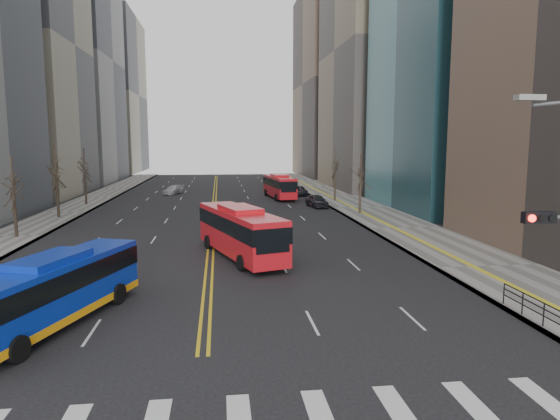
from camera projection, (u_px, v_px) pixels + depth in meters
The scene contains 12 objects.
sidewalk_right at pixel (360, 208), 59.96m from camera, with size 7.00×130.00×0.15m, color slate.
sidewalk_left at pixel (65, 212), 55.89m from camera, with size 5.00×130.00×0.15m, color slate.
centerline at pixel (214, 201), 67.71m from camera, with size 0.55×100.00×0.01m.
office_towers at pixel (213, 38), 77.75m from camera, with size 83.00×134.00×58.00m.
pedestrian_railing at pixel (544, 311), 21.12m from camera, with size 0.06×6.06×1.02m.
street_trees at pixel (133, 175), 46.07m from camera, with size 35.20×47.20×7.60m.
blue_bus at pixel (52, 290), 21.38m from camera, with size 5.73×10.77×3.13m.
red_bus_near at pixel (240, 229), 34.35m from camera, with size 5.87×11.42×3.54m.
red_bus_far at pixel (279, 185), 70.26m from camera, with size 3.66×10.85×3.39m.
car_dark_mid at pixel (317, 201), 60.83m from camera, with size 1.83×4.55×1.55m, color black.
car_silver at pixel (173, 190), 76.06m from camera, with size 1.79×4.41×1.28m, color #AFAFB5.
car_dark_far at pixel (299, 191), 74.36m from camera, with size 2.25×4.88×1.36m, color black.
Camera 1 is at (0.73, -12.84, 7.93)m, focal length 32.00 mm.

